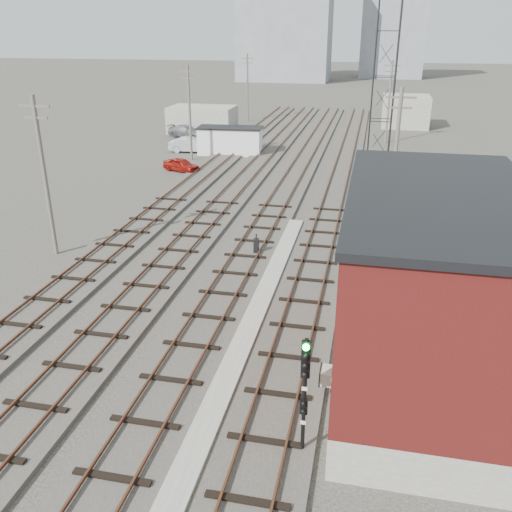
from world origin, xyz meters
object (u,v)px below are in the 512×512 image
(car_silver, at_px, (191,145))
(car_red, at_px, (181,165))
(signal_mast, at_px, (305,389))
(site_trailer, at_px, (230,140))
(switch_stand, at_px, (256,246))
(car_grey, at_px, (187,131))

(car_silver, bearing_deg, car_red, -173.04)
(signal_mast, relative_size, car_silver, 0.88)
(site_trailer, bearing_deg, switch_stand, -76.38)
(switch_stand, height_order, site_trailer, site_trailer)
(site_trailer, bearing_deg, car_red, -111.22)
(car_silver, bearing_deg, site_trailer, -95.11)
(car_red, height_order, car_silver, car_silver)
(site_trailer, bearing_deg, signal_mast, -76.58)
(switch_stand, relative_size, car_silver, 0.27)
(signal_mast, height_order, car_grey, signal_mast)
(switch_stand, bearing_deg, car_red, 119.39)
(site_trailer, height_order, car_red, site_trailer)
(switch_stand, relative_size, site_trailer, 0.18)
(switch_stand, height_order, car_silver, car_silver)
(signal_mast, relative_size, switch_stand, 3.30)
(site_trailer, xyz_separation_m, car_red, (-2.51, -8.17, -0.80))
(switch_stand, bearing_deg, car_grey, 113.17)
(signal_mast, xyz_separation_m, switch_stand, (-4.70, 15.20, -1.84))
(switch_stand, height_order, car_red, switch_stand)
(signal_mast, xyz_separation_m, car_grey, (-20.59, 49.52, -1.72))
(signal_mast, relative_size, car_grey, 0.85)
(car_silver, bearing_deg, signal_mast, -162.30)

